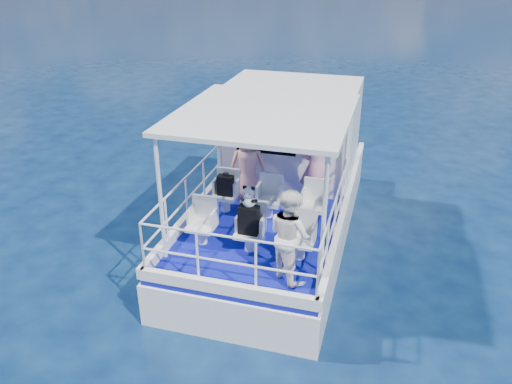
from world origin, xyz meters
TOP-DOWN VIEW (x-y plane):
  - ground at (0.00, 0.00)m, footprint 2000.00×2000.00m
  - hull at (0.00, 1.00)m, footprint 3.00×7.00m
  - deck at (0.00, 1.00)m, footprint 2.90×6.90m
  - cabin at (0.00, 2.30)m, footprint 2.85×2.00m
  - canopy at (0.00, -0.20)m, footprint 3.00×3.20m
  - canopy_posts at (0.00, -0.25)m, footprint 2.77×2.97m
  - railings at (0.00, -0.58)m, footprint 2.84×3.59m
  - seat_port_fwd at (-0.90, 0.20)m, footprint 0.48×0.46m
  - seat_center_fwd at (0.00, 0.20)m, footprint 0.48×0.46m
  - seat_stbd_fwd at (0.90, 0.20)m, footprint 0.48×0.46m
  - seat_port_aft at (-0.90, -1.10)m, footprint 0.48×0.46m
  - seat_center_aft at (0.00, -1.10)m, footprint 0.48×0.46m
  - seat_stbd_aft at (0.90, -1.10)m, footprint 0.48×0.46m
  - passenger_port_fwd at (-0.60, 0.79)m, footprint 0.67×0.55m
  - passenger_stbd_fwd at (0.81, 0.81)m, footprint 0.74×0.57m
  - passenger_stbd_aft at (0.83, -1.69)m, footprint 0.96×0.95m
  - backpack_port at (-0.88, 0.16)m, footprint 0.32×0.18m
  - backpack_center at (0.00, -1.16)m, footprint 0.35×0.19m
  - compact_camera at (-0.87, 0.17)m, footprint 0.10×0.06m
  - panda at (0.01, -1.16)m, footprint 0.25×0.21m

SIDE VIEW (x-z plane):
  - ground at x=0.00m, z-range 0.00..0.00m
  - hull at x=0.00m, z-range -0.80..0.80m
  - deck at x=0.00m, z-range 0.80..0.90m
  - seat_port_fwd at x=-0.90m, z-range 0.90..1.28m
  - seat_center_fwd at x=0.00m, z-range 0.90..1.28m
  - seat_stbd_fwd at x=0.90m, z-range 0.90..1.28m
  - seat_port_aft at x=-0.90m, z-range 0.90..1.28m
  - seat_center_aft at x=0.00m, z-range 0.90..1.28m
  - seat_stbd_aft at x=0.90m, z-range 0.90..1.28m
  - railings at x=0.00m, z-range 0.90..1.90m
  - backpack_port at x=-0.88m, z-range 1.28..1.69m
  - backpack_center at x=0.00m, z-range 1.28..1.80m
  - passenger_port_fwd at x=-0.60m, z-range 0.90..2.46m
  - passenger_stbd_aft at x=0.83m, z-range 0.90..2.46m
  - compact_camera at x=-0.87m, z-range 1.69..1.75m
  - passenger_stbd_fwd at x=0.81m, z-range 0.90..2.70m
  - panda at x=0.01m, z-range 1.80..2.18m
  - cabin at x=0.00m, z-range 0.90..3.10m
  - canopy_posts at x=0.00m, z-range 0.90..3.10m
  - canopy at x=0.00m, z-range 3.10..3.18m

